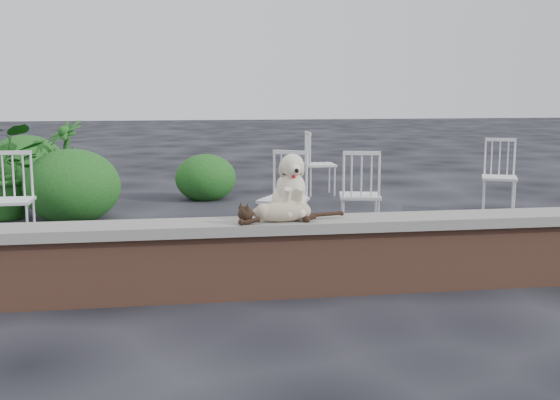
{
  "coord_description": "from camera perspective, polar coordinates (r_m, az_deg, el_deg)",
  "views": [
    {
      "loc": [
        -1.11,
        -4.96,
        1.56
      ],
      "look_at": [
        -0.31,
        0.2,
        0.7
      ],
      "focal_mm": 43.33,
      "sensor_mm": 36.0,
      "label": 1
    }
  ],
  "objects": [
    {
      "name": "chair_d",
      "position": [
        8.99,
        18.04,
        1.92
      ],
      "size": [
        0.74,
        0.74,
        0.94
      ],
      "primitive_type": null,
      "rotation": [
        0.0,
        0.0,
        -0.42
      ],
      "color": "white",
      "rests_on": "ground"
    },
    {
      "name": "potted_plant_a",
      "position": [
        8.82,
        -22.16,
        2.33
      ],
      "size": [
        1.18,
        1.06,
        1.18
      ],
      "primitive_type": "imported",
      "rotation": [
        0.0,
        0.0,
        -0.14
      ],
      "color": "#184E16",
      "rests_on": "ground"
    },
    {
      "name": "cat",
      "position": [
        5.03,
        0.13,
        -0.9
      ],
      "size": [
        1.0,
        0.31,
        0.17
      ],
      "primitive_type": null,
      "rotation": [
        0.0,
        0.0,
        0.07
      ],
      "color": "tan",
      "rests_on": "capstone"
    },
    {
      "name": "chair_a",
      "position": [
        7.29,
        -21.78,
        0.07
      ],
      "size": [
        0.57,
        0.57,
        0.94
      ],
      "primitive_type": null,
      "rotation": [
        0.0,
        0.0,
        0.02
      ],
      "color": "white",
      "rests_on": "ground"
    },
    {
      "name": "brick_wall",
      "position": [
        5.25,
        3.65,
        -5.12
      ],
      "size": [
        6.0,
        0.3,
        0.5
      ],
      "primitive_type": "cube",
      "color": "brown",
      "rests_on": "ground"
    },
    {
      "name": "ground",
      "position": [
        5.32,
        3.62,
        -7.73
      ],
      "size": [
        60.0,
        60.0,
        0.0
      ],
      "primitive_type": "plane",
      "color": "black",
      "rests_on": "ground"
    },
    {
      "name": "potted_plant_b",
      "position": [
        10.45,
        -17.61,
        3.39
      ],
      "size": [
        0.87,
        0.87,
        1.11
      ],
      "primitive_type": "imported",
      "rotation": [
        0.0,
        0.0,
        -0.96
      ],
      "color": "#184E16",
      "rests_on": "ground"
    },
    {
      "name": "chair_e",
      "position": [
        10.05,
        3.42,
        3.1
      ],
      "size": [
        0.56,
        0.56,
        0.94
      ],
      "primitive_type": null,
      "rotation": [
        0.0,
        0.0,
        1.57
      ],
      "color": "white",
      "rests_on": "ground"
    },
    {
      "name": "capstone",
      "position": [
        5.19,
        3.68,
        -2.01
      ],
      "size": [
        6.2,
        0.4,
        0.08
      ],
      "primitive_type": "cube",
      "color": "slate",
      "rests_on": "brick_wall"
    },
    {
      "name": "chair_c",
      "position": [
        7.14,
        6.77,
        0.5
      ],
      "size": [
        0.67,
        0.67,
        0.94
      ],
      "primitive_type": null,
      "rotation": [
        0.0,
        0.0,
        2.93
      ],
      "color": "white",
      "rests_on": "ground"
    },
    {
      "name": "shrubbery",
      "position": [
        9.71,
        -16.96,
        2.03
      ],
      "size": [
        3.68,
        3.42,
        0.93
      ],
      "color": "#184E16",
      "rests_on": "ground"
    },
    {
      "name": "chair_b",
      "position": [
        6.82,
        0.27,
        0.15
      ],
      "size": [
        0.77,
        0.77,
        0.94
      ],
      "primitive_type": null,
      "rotation": [
        0.0,
        0.0,
        -0.55
      ],
      "color": "white",
      "rests_on": "ground"
    },
    {
      "name": "dog",
      "position": [
        5.17,
        0.75,
        1.3
      ],
      "size": [
        0.37,
        0.47,
        0.51
      ],
      "primitive_type": null,
      "rotation": [
        0.0,
        0.0,
        0.07
      ],
      "color": "beige",
      "rests_on": "capstone"
    }
  ]
}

